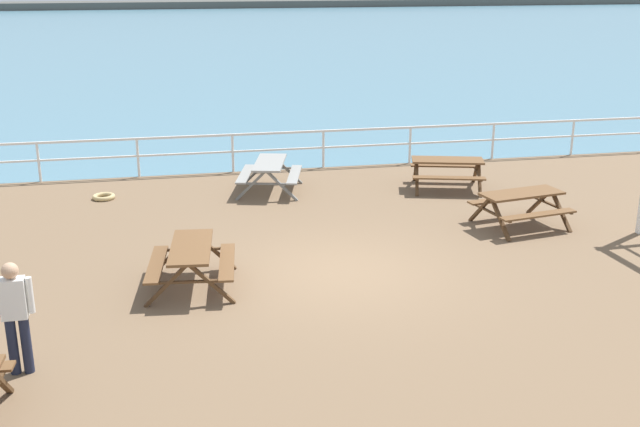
# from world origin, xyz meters

# --- Properties ---
(ground_plane) EXTENTS (30.00, 24.00, 0.20)m
(ground_plane) POSITION_xyz_m (0.00, 0.00, -0.10)
(ground_plane) COLOR brown
(sea_band) EXTENTS (142.00, 90.00, 0.01)m
(sea_band) POSITION_xyz_m (0.00, 52.75, 0.00)
(sea_band) COLOR teal
(sea_band) RESTS_ON ground
(distant_shoreline) EXTENTS (142.00, 6.00, 1.80)m
(distant_shoreline) POSITION_xyz_m (0.00, 95.75, 0.00)
(distant_shoreline) COLOR #4C4C47
(distant_shoreline) RESTS_ON ground
(seaward_railing) EXTENTS (23.07, 0.07, 1.08)m
(seaward_railing) POSITION_xyz_m (0.00, 7.75, 0.77)
(seaward_railing) COLOR white
(seaward_railing) RESTS_ON ground
(picnic_table_near_right) EXTENTS (2.14, 1.93, 0.80)m
(picnic_table_near_right) POSITION_xyz_m (3.93, 4.98, 0.58)
(picnic_table_near_right) COLOR brown
(picnic_table_near_right) RESTS_ON ground
(picnic_table_mid_centre) EXTENTS (1.71, 1.95, 0.80)m
(picnic_table_mid_centre) POSITION_xyz_m (-2.74, -0.15, 0.58)
(picnic_table_mid_centre) COLOR brown
(picnic_table_mid_centre) RESTS_ON ground
(picnic_table_far_right) EXTENTS (1.90, 2.11, 0.80)m
(picnic_table_far_right) POSITION_xyz_m (-0.54, 5.62, 0.58)
(picnic_table_far_right) COLOR gray
(picnic_table_far_right) RESTS_ON ground
(picnic_table_seaward) EXTENTS (2.04, 1.81, 0.80)m
(picnic_table_seaward) POSITION_xyz_m (4.46, 1.81, 0.58)
(picnic_table_seaward) COLOR brown
(picnic_table_seaward) RESTS_ON ground
(visitor) EXTENTS (0.53, 0.23, 1.66)m
(visitor) POSITION_xyz_m (-5.23, -2.76, 0.95)
(visitor) COLOR #1E2338
(visitor) RESTS_ON ground
(rope_coil) EXTENTS (0.55, 0.55, 0.11)m
(rope_coil) POSITION_xyz_m (-4.65, 5.78, 0.06)
(rope_coil) COLOR tan
(rope_coil) RESTS_ON ground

